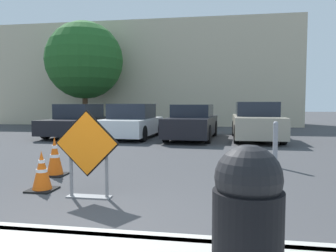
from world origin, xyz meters
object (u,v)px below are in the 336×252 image
(parked_car_fourth, at_px, (256,122))
(traffic_cone_second, at_px, (55,156))
(road_closed_sign, at_px, (87,151))
(parked_car_second, at_px, (132,122))
(bollard_nearest, at_px, (275,143))
(trash_bin, at_px, (248,217))
(parked_car_nearest, at_px, (79,121))
(traffic_cone_nearest, at_px, (42,171))
(parked_car_third, at_px, (192,123))

(parked_car_fourth, bearing_deg, traffic_cone_second, 58.35)
(road_closed_sign, bearing_deg, parked_car_second, 101.24)
(bollard_nearest, bearing_deg, trash_bin, -100.81)
(road_closed_sign, relative_size, parked_car_nearest, 0.30)
(parked_car_nearest, xyz_separation_m, bollard_nearest, (7.67, -6.20, -0.11))
(traffic_cone_nearest, height_order, trash_bin, trash_bin)
(trash_bin, bearing_deg, parked_car_fourth, 83.90)
(traffic_cone_nearest, xyz_separation_m, trash_bin, (3.21, -2.72, 0.34))
(parked_car_fourth, bearing_deg, road_closed_sign, 69.66)
(traffic_cone_nearest, bearing_deg, traffic_cone_second, 108.24)
(parked_car_nearest, bearing_deg, bollard_nearest, 141.97)
(road_closed_sign, bearing_deg, trash_bin, -47.07)
(traffic_cone_nearest, distance_m, parked_car_second, 8.57)
(parked_car_nearest, distance_m, parked_car_third, 5.24)
(road_closed_sign, distance_m, traffic_cone_second, 1.99)
(road_closed_sign, distance_m, parked_car_second, 9.00)
(parked_car_fourth, bearing_deg, parked_car_second, 2.76)
(traffic_cone_nearest, distance_m, bollard_nearest, 5.08)
(traffic_cone_nearest, height_order, traffic_cone_second, traffic_cone_second)
(road_closed_sign, height_order, traffic_cone_nearest, road_closed_sign)
(bollard_nearest, bearing_deg, parked_car_third, 112.70)
(trash_bin, distance_m, bollard_nearest, 5.59)
(parked_car_second, xyz_separation_m, parked_car_third, (2.61, 0.07, 0.01))
(trash_bin, height_order, bollard_nearest, trash_bin)
(road_closed_sign, relative_size, bollard_nearest, 1.29)
(parked_car_nearest, bearing_deg, parked_car_third, 176.89)
(parked_car_fourth, bearing_deg, traffic_cone_nearest, 63.78)
(parked_car_fourth, bearing_deg, parked_car_nearest, -1.12)
(road_closed_sign, bearing_deg, traffic_cone_nearest, 162.55)
(parked_car_second, bearing_deg, bollard_nearest, 133.60)
(road_closed_sign, bearing_deg, parked_car_third, 84.47)
(parked_car_nearest, distance_m, parked_car_second, 2.65)
(traffic_cone_second, relative_size, parked_car_third, 0.17)
(parked_car_second, xyz_separation_m, trash_bin, (4.01, -11.25, 0.00))
(parked_car_second, height_order, bollard_nearest, parked_car_second)
(parked_car_third, bearing_deg, parked_car_nearest, -0.50)
(trash_bin, bearing_deg, parked_car_third, 97.01)
(road_closed_sign, xyz_separation_m, parked_car_fourth, (3.47, 9.01, -0.03))
(traffic_cone_second, height_order, trash_bin, trash_bin)
(traffic_cone_second, relative_size, trash_bin, 0.76)
(road_closed_sign, xyz_separation_m, trash_bin, (2.25, -2.42, -0.07))
(parked_car_nearest, bearing_deg, traffic_cone_second, 112.14)
(parked_car_nearest, height_order, parked_car_second, parked_car_second)
(parked_car_fourth, bearing_deg, parked_car_third, 3.26)
(traffic_cone_nearest, distance_m, parked_car_third, 8.79)
(bollard_nearest, bearing_deg, parked_car_fourth, 88.33)
(bollard_nearest, bearing_deg, traffic_cone_second, -160.66)
(parked_car_third, bearing_deg, road_closed_sign, 88.02)
(traffic_cone_nearest, bearing_deg, parked_car_third, 78.06)
(parked_car_third, distance_m, bollard_nearest, 6.32)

